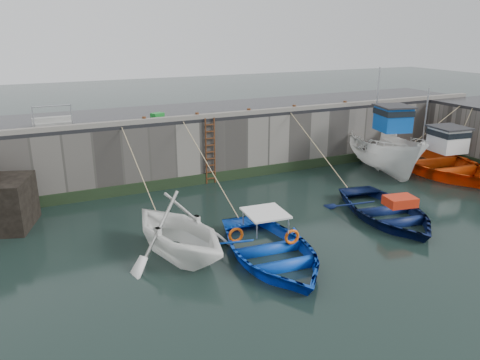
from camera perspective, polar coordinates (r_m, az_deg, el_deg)
name	(u,v)px	position (r m, az deg, el deg)	size (l,w,h in m)	color
ground	(384,263)	(15.96, 17.12, -9.61)	(120.00, 120.00, 0.00)	black
quay_back	(227,138)	(25.43, -1.61, 5.11)	(30.00, 5.00, 3.00)	slate
road_back	(227,109)	(25.12, -1.64, 8.62)	(30.00, 5.00, 0.16)	black
kerb_back	(246,113)	(22.99, 0.74, 8.20)	(30.00, 0.30, 0.20)	slate
algae_back	(247,173)	(23.53, 0.91, 0.89)	(30.00, 0.08, 0.50)	black
ladder	(210,151)	(22.34, -3.64, 3.49)	(0.51, 0.08, 3.20)	#3F1E0F
boat_near_white	(179,255)	(15.89, -7.45, -9.03)	(4.03, 4.66, 2.46)	white
boat_near_white_rope	(144,209)	(19.94, -11.57, -3.49)	(0.04, 4.90, 3.10)	tan
boat_near_blue	(271,259)	(15.56, 3.78, -9.54)	(3.95, 5.53, 1.15)	#0C41BD
boat_near_blue_rope	(210,205)	(19.98, -3.67, -3.09)	(0.04, 6.26, 3.10)	tan
boat_near_navy	(386,218)	(19.53, 17.35, -4.43)	(3.88, 5.43, 1.13)	#0B1745
boat_near_navy_rope	(317,183)	(23.03, 9.37, -0.40)	(0.04, 5.31, 3.10)	tan
boat_far_white	(384,150)	(25.68, 17.16, 3.49)	(4.03, 7.13, 5.60)	silver
boat_far_orange	(437,162)	(26.64, 22.84, 2.07)	(6.19, 8.08, 4.56)	#FA4A0D
fish_crate	(157,116)	(22.10, -10.04, 7.67)	(0.54, 0.40, 0.31)	#167B25
railing	(52,121)	(21.82, -21.91, 6.64)	(1.60, 1.05, 1.00)	#A5A8AD
bollard_a	(144,120)	(21.40, -11.60, 7.20)	(0.18, 0.18, 0.28)	#3F1E0F
bollard_b	(197,116)	(22.11, -5.27, 7.83)	(0.18, 0.18, 0.28)	#3F1E0F
bollard_c	(249,111)	(23.16, 1.08, 8.37)	(0.18, 0.18, 0.28)	#3F1E0F
bollard_d	(294,108)	(24.41, 6.62, 8.76)	(0.18, 0.18, 0.28)	#3F1E0F
bollard_e	(345,104)	(26.22, 12.66, 9.09)	(0.18, 0.18, 0.28)	#3F1E0F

